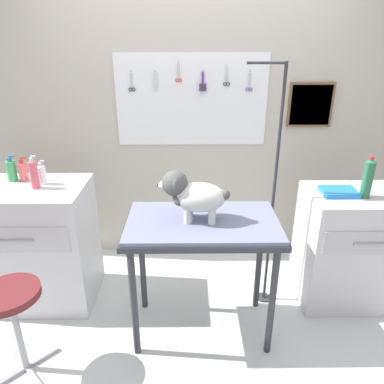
# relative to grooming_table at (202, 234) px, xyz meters

# --- Properties ---
(ground) EXTENTS (4.40, 4.00, 0.04)m
(ground) POSITION_rel_grooming_table_xyz_m (-0.05, -0.22, -0.78)
(ground) COLOR silver
(rear_wall_panel) EXTENTS (4.00, 0.11, 2.30)m
(rear_wall_panel) POSITION_rel_grooming_table_xyz_m (-0.05, 1.06, 0.40)
(rear_wall_panel) COLOR #BCB4A4
(rear_wall_panel) RESTS_ON ground
(grooming_table) EXTENTS (0.97, 0.57, 0.86)m
(grooming_table) POSITION_rel_grooming_table_xyz_m (0.00, 0.00, 0.00)
(grooming_table) COLOR #2D2D33
(grooming_table) RESTS_ON ground
(grooming_arm) EXTENTS (0.30, 0.11, 1.78)m
(grooming_arm) POSITION_rel_grooming_table_xyz_m (0.50, 0.30, 0.07)
(grooming_arm) COLOR #2D2D33
(grooming_arm) RESTS_ON ground
(dog) EXTENTS (0.44, 0.23, 0.32)m
(dog) POSITION_rel_grooming_table_xyz_m (-0.06, 0.01, 0.27)
(dog) COLOR silver
(dog) RESTS_ON grooming_table
(counter_left) EXTENTS (0.80, 0.58, 0.94)m
(counter_left) POSITION_rel_grooming_table_xyz_m (-1.23, 0.36, -0.29)
(counter_left) COLOR silver
(counter_left) RESTS_ON ground
(cabinet_right) EXTENTS (0.68, 0.54, 0.89)m
(cabinet_right) POSITION_rel_grooming_table_xyz_m (1.11, 0.34, -0.32)
(cabinet_right) COLOR silver
(cabinet_right) RESTS_ON ground
(stool) EXTENTS (0.35, 0.35, 0.60)m
(stool) POSITION_rel_grooming_table_xyz_m (-1.10, -0.34, -0.27)
(stool) COLOR #9E9EA3
(stool) RESTS_ON ground
(spray_bottle_short) EXTENTS (0.06, 0.06, 0.24)m
(spray_bottle_short) POSITION_rel_grooming_table_xyz_m (-1.15, 0.34, 0.28)
(spray_bottle_short) COLOR #D5545F
(spray_bottle_short) RESTS_ON counter_left
(shampoo_bottle) EXTENTS (0.07, 0.07, 0.19)m
(shampoo_bottle) POSITION_rel_grooming_table_xyz_m (-1.37, 0.48, 0.26)
(shampoo_bottle) COLOR #3BA65A
(shampoo_bottle) RESTS_ON counter_left
(pump_bottle_white) EXTENTS (0.06, 0.06, 0.18)m
(pump_bottle_white) POSITION_rel_grooming_table_xyz_m (-1.13, 0.42, 0.25)
(pump_bottle_white) COLOR white
(pump_bottle_white) RESTS_ON counter_left
(spray_bottle_tall) EXTENTS (0.06, 0.06, 0.18)m
(spray_bottle_tall) POSITION_rel_grooming_table_xyz_m (-1.29, 0.49, 0.25)
(spray_bottle_tall) COLOR #D5625D
(spray_bottle_tall) RESTS_ON counter_left
(soda_bottle) EXTENTS (0.07, 0.07, 0.29)m
(soda_bottle) POSITION_rel_grooming_table_xyz_m (1.13, 0.28, 0.26)
(soda_bottle) COLOR #276742
(soda_bottle) RESTS_ON cabinet_right
(supply_tray) EXTENTS (0.24, 0.18, 0.04)m
(supply_tray) POSITION_rel_grooming_table_xyz_m (0.97, 0.33, 0.14)
(supply_tray) COLOR #2275C0
(supply_tray) RESTS_ON cabinet_right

